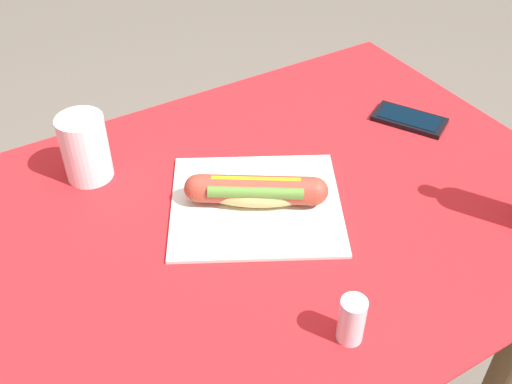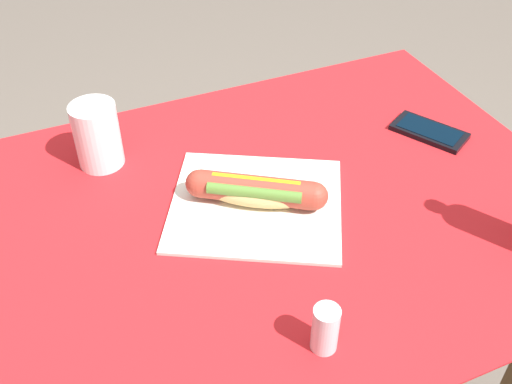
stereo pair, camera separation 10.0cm
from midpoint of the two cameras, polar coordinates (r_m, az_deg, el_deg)
dining_table at (r=1.12m, az=-1.26°, el=-7.29°), size 1.05×0.78×0.74m
paper_wrapper at (r=1.02m, az=-2.81°, el=-1.27°), size 0.37×0.36×0.01m
hot_dog at (r=1.00m, az=-2.87°, el=-0.01°), size 0.21×0.15×0.05m
cell_phone at (r=1.24m, az=11.97°, el=6.60°), size 0.13×0.16×0.01m
drinking_cup at (r=1.10m, az=-18.27°, el=3.85°), size 0.08×0.08×0.12m
salt_shaker at (r=0.82m, az=5.44°, el=-12.03°), size 0.04×0.04×0.07m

